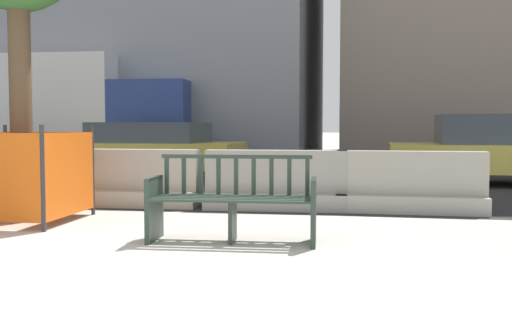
{
  "coord_description": "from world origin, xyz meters",
  "views": [
    {
      "loc": [
        1.71,
        -4.82,
        1.18
      ],
      "look_at": [
        0.56,
        2.32,
        0.75
      ],
      "focal_mm": 40.0,
      "sensor_mm": 36.0,
      "label": 1
    }
  ],
  "objects_px": {
    "jersey_barrier_left": "(132,183)",
    "construction_fence": "(23,173)",
    "jersey_barrier_centre": "(276,185)",
    "car_sedan_mid": "(503,150)",
    "car_taxi_near": "(145,150)",
    "delivery_truck": "(64,108)",
    "jersey_barrier_right": "(410,187)",
    "street_bench": "(233,203)"
  },
  "relations": [
    {
      "from": "jersey_barrier_left",
      "to": "construction_fence",
      "type": "height_order",
      "value": "construction_fence"
    },
    {
      "from": "jersey_barrier_centre",
      "to": "car_sedan_mid",
      "type": "bearing_deg",
      "value": 44.74
    },
    {
      "from": "car_taxi_near",
      "to": "delivery_truck",
      "type": "relative_size",
      "value": 0.65
    },
    {
      "from": "jersey_barrier_right",
      "to": "car_sedan_mid",
      "type": "relative_size",
      "value": 0.43
    },
    {
      "from": "jersey_barrier_centre",
      "to": "delivery_truck",
      "type": "bearing_deg",
      "value": 135.5
    },
    {
      "from": "jersey_barrier_right",
      "to": "car_sedan_mid",
      "type": "height_order",
      "value": "car_sedan_mid"
    },
    {
      "from": "car_taxi_near",
      "to": "delivery_truck",
      "type": "xyz_separation_m",
      "value": [
        -3.19,
        2.43,
        1.03
      ]
    },
    {
      "from": "construction_fence",
      "to": "delivery_truck",
      "type": "height_order",
      "value": "delivery_truck"
    },
    {
      "from": "delivery_truck",
      "to": "car_taxi_near",
      "type": "bearing_deg",
      "value": -37.31
    },
    {
      "from": "street_bench",
      "to": "jersey_barrier_left",
      "type": "bearing_deg",
      "value": 130.36
    },
    {
      "from": "jersey_barrier_centre",
      "to": "jersey_barrier_left",
      "type": "relative_size",
      "value": 1.0
    },
    {
      "from": "jersey_barrier_right",
      "to": "car_taxi_near",
      "type": "bearing_deg",
      "value": 142.49
    },
    {
      "from": "jersey_barrier_right",
      "to": "jersey_barrier_centre",
      "type": "bearing_deg",
      "value": -179.39
    },
    {
      "from": "street_bench",
      "to": "car_taxi_near",
      "type": "xyz_separation_m",
      "value": [
        -3.32,
        6.47,
        0.26
      ]
    },
    {
      "from": "jersey_barrier_centre",
      "to": "car_sedan_mid",
      "type": "distance_m",
      "value": 5.79
    },
    {
      "from": "jersey_barrier_centre",
      "to": "car_taxi_near",
      "type": "distance_m",
      "value": 5.38
    },
    {
      "from": "jersey_barrier_left",
      "to": "car_taxi_near",
      "type": "relative_size",
      "value": 0.45
    },
    {
      "from": "car_sedan_mid",
      "to": "delivery_truck",
      "type": "distance_m",
      "value": 11.08
    },
    {
      "from": "jersey_barrier_centre",
      "to": "jersey_barrier_right",
      "type": "xyz_separation_m",
      "value": [
        1.86,
        0.02,
        0.0
      ]
    },
    {
      "from": "construction_fence",
      "to": "car_taxi_near",
      "type": "xyz_separation_m",
      "value": [
        -0.49,
        5.65,
        0.06
      ]
    },
    {
      "from": "delivery_truck",
      "to": "jersey_barrier_right",
      "type": "bearing_deg",
      "value": -37.44
    },
    {
      "from": "street_bench",
      "to": "jersey_barrier_left",
      "type": "xyz_separation_m",
      "value": [
        -2.0,
        2.36,
        -0.06
      ]
    },
    {
      "from": "jersey_barrier_centre",
      "to": "car_taxi_near",
      "type": "height_order",
      "value": "car_taxi_near"
    },
    {
      "from": "construction_fence",
      "to": "car_sedan_mid",
      "type": "height_order",
      "value": "car_sedan_mid"
    },
    {
      "from": "construction_fence",
      "to": "jersey_barrier_left",
      "type": "bearing_deg",
      "value": 61.72
    },
    {
      "from": "jersey_barrier_centre",
      "to": "delivery_truck",
      "type": "height_order",
      "value": "delivery_truck"
    },
    {
      "from": "jersey_barrier_left",
      "to": "jersey_barrier_right",
      "type": "height_order",
      "value": "same"
    },
    {
      "from": "jersey_barrier_right",
      "to": "car_taxi_near",
      "type": "distance_m",
      "value": 6.72
    },
    {
      "from": "jersey_barrier_centre",
      "to": "car_sedan_mid",
      "type": "relative_size",
      "value": 0.44
    },
    {
      "from": "construction_fence",
      "to": "street_bench",
      "type": "bearing_deg",
      "value": -16.22
    },
    {
      "from": "jersey_barrier_right",
      "to": "car_sedan_mid",
      "type": "xyz_separation_m",
      "value": [
        2.24,
        4.05,
        0.36
      ]
    },
    {
      "from": "jersey_barrier_left",
      "to": "car_taxi_near",
      "type": "distance_m",
      "value": 4.34
    },
    {
      "from": "jersey_barrier_centre",
      "to": "jersey_barrier_left",
      "type": "distance_m",
      "value": 2.14
    },
    {
      "from": "street_bench",
      "to": "car_taxi_near",
      "type": "height_order",
      "value": "car_taxi_near"
    },
    {
      "from": "street_bench",
      "to": "car_sedan_mid",
      "type": "bearing_deg",
      "value": 56.58
    },
    {
      "from": "car_taxi_near",
      "to": "car_sedan_mid",
      "type": "relative_size",
      "value": 0.96
    },
    {
      "from": "jersey_barrier_right",
      "to": "delivery_truck",
      "type": "relative_size",
      "value": 0.29
    },
    {
      "from": "construction_fence",
      "to": "delivery_truck",
      "type": "bearing_deg",
      "value": 114.52
    },
    {
      "from": "jersey_barrier_centre",
      "to": "car_sedan_mid",
      "type": "height_order",
      "value": "car_sedan_mid"
    },
    {
      "from": "car_sedan_mid",
      "to": "street_bench",
      "type": "bearing_deg",
      "value": -123.42
    },
    {
      "from": "jersey_barrier_centre",
      "to": "delivery_truck",
      "type": "distance_m",
      "value": 9.43
    },
    {
      "from": "street_bench",
      "to": "construction_fence",
      "type": "relative_size",
      "value": 1.31
    }
  ]
}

